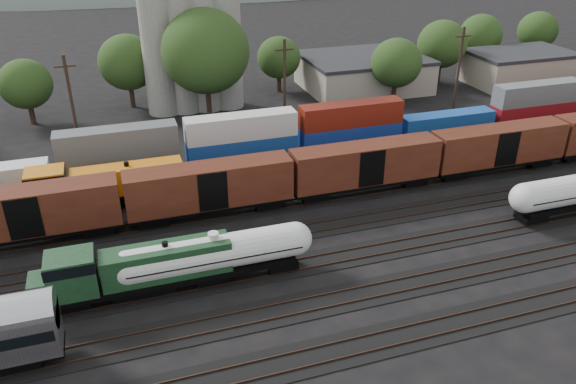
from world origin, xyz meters
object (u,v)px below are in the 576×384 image
object	(u,v)px
green_locomotive	(129,270)
grain_silo	(189,28)
tank_car_a	(215,255)
orange_locomotive	(97,185)

from	to	relation	value
green_locomotive	grain_silo	xyz separation A→B (m)	(11.74, 41.00, 8.89)
tank_car_a	grain_silo	bearing A→B (deg)	82.37
tank_car_a	orange_locomotive	bearing A→B (deg)	118.47
green_locomotive	grain_silo	world-z (taller)	grain_silo
green_locomotive	orange_locomotive	xyz separation A→B (m)	(-1.89, 15.00, 0.08)
green_locomotive	grain_silo	size ratio (longest dim) A/B	0.54
green_locomotive	grain_silo	bearing A→B (deg)	74.03
green_locomotive	tank_car_a	xyz separation A→B (m)	(6.25, 0.00, 0.06)
green_locomotive	orange_locomotive	size ratio (longest dim) A/B	0.91
tank_car_a	orange_locomotive	size ratio (longest dim) A/B	0.90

